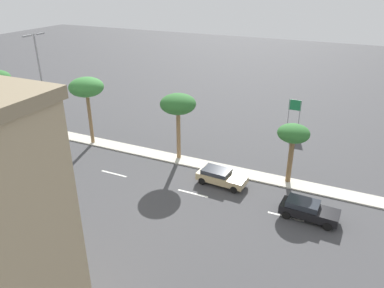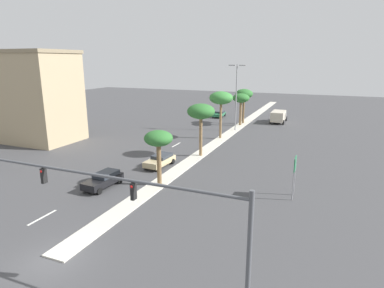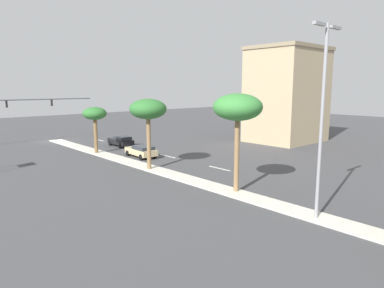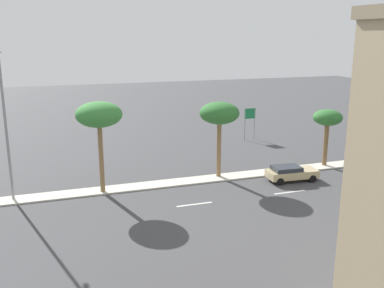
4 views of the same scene
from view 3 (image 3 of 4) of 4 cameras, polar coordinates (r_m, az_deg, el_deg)
The scene contains 13 objects.
ground_plane at distance 27.56m, azimuth 3.78°, elevation -7.22°, with size 160.00×160.00×0.00m, color #424244.
median_curb at distance 22.39m, azimuth 21.79°, elevation -11.70°, with size 1.80×84.98×0.12m, color beige.
lane_stripe_mid at distance 53.73m, azimuth -15.01°, elevation 0.64°, with size 0.20×2.80×0.01m, color silver.
lane_stripe_front at distance 46.29m, azimuth -10.09°, elevation -0.55°, with size 0.20×2.80×0.01m, color silver.
lane_stripe_outboard at distance 39.90m, azimuth -4.03°, elevation -2.01°, with size 0.20×2.80×0.01m, color silver.
lane_stripe_left at distance 33.98m, azimuth 4.54°, elevation -4.02°, with size 0.20×2.80×0.01m, color silver.
commercial_building at distance 52.24m, azimuth 15.34°, elevation 7.81°, with size 10.64×8.52×13.46m.
palm_tree_rear at distance 42.33m, azimuth -15.70°, elevation 4.64°, with size 2.76×2.76×5.43m.
palm_tree_leading at distance 32.72m, azimuth -7.23°, elevation 5.55°, with size 3.47×3.47×6.66m.
palm_tree_outboard at distance 25.45m, azimuth 7.53°, elevation 5.81°, with size 3.61×3.61×7.29m.
street_lamp_center at distance 21.18m, azimuth 20.66°, elevation 5.34°, with size 2.90×0.24×11.21m.
sedan_tan_left at distance 39.56m, azimuth -8.32°, elevation -1.11°, with size 2.21×4.47×1.33m.
sedan_black_inboard at distance 47.18m, azimuth -11.60°, elevation 0.52°, with size 2.06×4.42×1.42m.
Camera 3 is at (19.02, 51.38, 7.85)m, focal length 32.42 mm.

